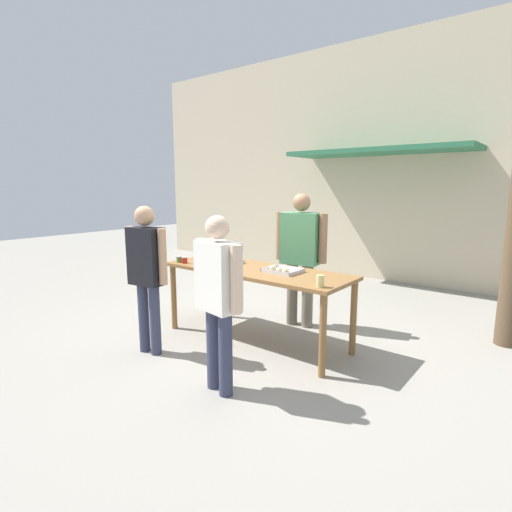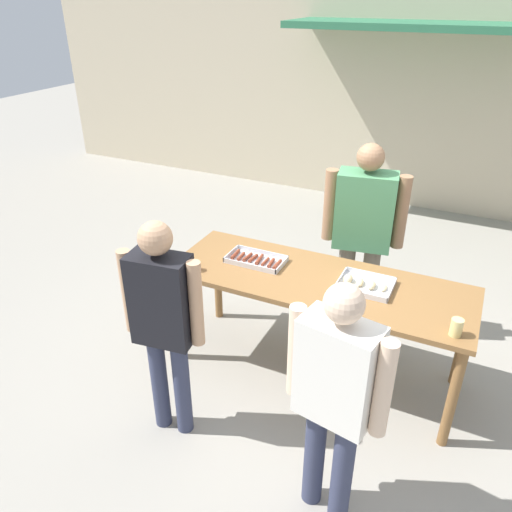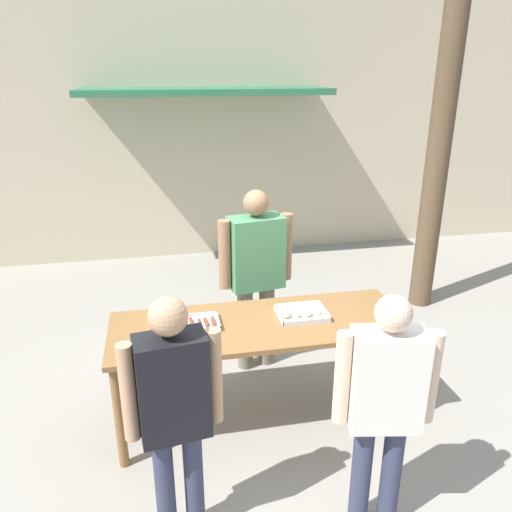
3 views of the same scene
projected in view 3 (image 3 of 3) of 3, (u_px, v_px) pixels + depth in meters
ground_plane at (260, 416)px, 4.11m from camera, size 24.00×24.00×0.00m
building_facade_back at (202, 100)px, 6.95m from camera, size 12.00×1.11×4.50m
serving_table at (260, 334)px, 3.84m from camera, size 2.27×0.80×0.87m
food_tray_sausages at (189, 325)px, 3.74m from camera, size 0.46×0.26×0.04m
food_tray_buns at (300, 314)px, 3.89m from camera, size 0.39×0.32×0.06m
condiment_jar_mustard at (123, 351)px, 3.34m from camera, size 0.07×0.07×0.08m
condiment_jar_ketchup at (138, 350)px, 3.36m from camera, size 0.07×0.07×0.08m
beer_cup at (399, 320)px, 3.71m from camera, size 0.08×0.08×0.12m
person_server_behind_table at (256, 267)px, 4.47m from camera, size 0.68×0.34×1.72m
person_customer_holding_hotdog at (174, 404)px, 2.73m from camera, size 0.55×0.26×1.60m
person_customer_with_cup at (384, 398)px, 2.83m from camera, size 0.58×0.29×1.57m
utility_pole at (449, 68)px, 5.14m from camera, size 1.10×0.26×5.23m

